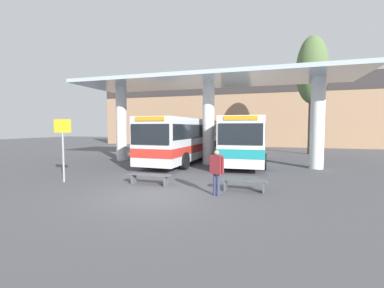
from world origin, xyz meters
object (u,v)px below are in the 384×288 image
waiting_bench_near_pillar (244,183)px  pedestrian_waiting (217,168)px  transit_bus_center_bay (245,138)px  poplar_tree_behind_left (312,71)px  transit_bus_left_bay (185,138)px  parked_car_street (165,138)px  waiting_bench_mid_platform (149,177)px  info_sign_platform (63,137)px

waiting_bench_near_pillar → pedestrian_waiting: (-0.90, -0.94, 0.67)m
transit_bus_center_bay → poplar_tree_behind_left: poplar_tree_behind_left is taller
transit_bus_left_bay → poplar_tree_behind_left: size_ratio=0.98×
transit_bus_center_bay → parked_car_street: 17.62m
waiting_bench_mid_platform → poplar_tree_behind_left: poplar_tree_behind_left is taller
transit_bus_left_bay → waiting_bench_near_pillar: 9.13m
transit_bus_center_bay → poplar_tree_behind_left: 10.86m
transit_bus_center_bay → pedestrian_waiting: size_ratio=6.36×
pedestrian_waiting → info_sign_platform: bearing=-161.1°
transit_bus_center_bay → poplar_tree_behind_left: (5.29, 7.40, 5.93)m
transit_bus_center_bay → parked_car_street: (-11.70, 13.15, -0.73)m
poplar_tree_behind_left → parked_car_street: poplar_tree_behind_left is taller
pedestrian_waiting → poplar_tree_behind_left: bearing=93.6°
parked_car_street → transit_bus_center_bay: bearing=-44.9°
parked_car_street → info_sign_platform: bearing=-75.4°
transit_bus_center_bay → pedestrian_waiting: 9.59m
waiting_bench_near_pillar → parked_car_street: 25.10m
poplar_tree_behind_left → parked_car_street: size_ratio=2.28×
transit_bus_left_bay → waiting_bench_near_pillar: size_ratio=5.80×
parked_car_street → poplar_tree_behind_left: bearing=-15.3°
transit_bus_left_bay → parked_car_street: (-7.51, 14.24, -0.72)m
waiting_bench_near_pillar → poplar_tree_behind_left: 18.20m
waiting_bench_near_pillar → poplar_tree_behind_left: poplar_tree_behind_left is taller
transit_bus_left_bay → waiting_bench_near_pillar: (4.96, -7.54, -1.38)m
transit_bus_left_bay → poplar_tree_behind_left: bearing=-135.9°
poplar_tree_behind_left → transit_bus_center_bay: bearing=-125.5°
transit_bus_center_bay → poplar_tree_behind_left: bearing=-128.0°
transit_bus_left_bay → waiting_bench_mid_platform: 7.72m
waiting_bench_mid_platform → waiting_bench_near_pillar: bearing=0.0°
waiting_bench_near_pillar → waiting_bench_mid_platform: size_ratio=0.94×
waiting_bench_mid_platform → pedestrian_waiting: bearing=-16.6°
waiting_bench_near_pillar → waiting_bench_mid_platform: 4.05m
poplar_tree_behind_left → parked_car_street: (-16.98, 5.75, -6.66)m
pedestrian_waiting → parked_car_street: bearing=138.3°
waiting_bench_near_pillar → waiting_bench_mid_platform: same height
transit_bus_center_bay → parked_car_street: transit_bus_center_bay is taller
waiting_bench_mid_platform → pedestrian_waiting: pedestrian_waiting is taller
waiting_bench_near_pillar → pedestrian_waiting: pedestrian_waiting is taller
waiting_bench_near_pillar → poplar_tree_behind_left: bearing=74.3°
waiting_bench_near_pillar → parked_car_street: bearing=119.8°
waiting_bench_mid_platform → info_sign_platform: info_sign_platform is taller
info_sign_platform → parked_car_street: bearing=101.2°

